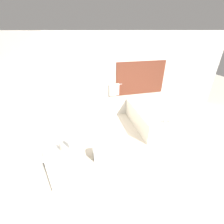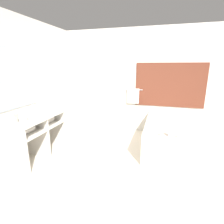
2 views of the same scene
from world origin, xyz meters
name	(u,v)px [view 1 (image 1 of 2)]	position (x,y,z in m)	size (l,w,h in m)	color
ground_plane	(149,157)	(0.00, 0.00, 0.00)	(16.00, 16.00, 0.00)	beige
wall_back_with_blinds	(123,77)	(0.02, 2.23, 1.35)	(7.40, 0.13, 2.70)	silver
wall_left_with_mirror	(36,122)	(-2.23, 0.00, 1.35)	(0.08, 7.40, 2.70)	silver
vanity_counter	(65,144)	(-1.88, 0.23, 0.61)	(0.62, 1.21, 0.84)	silver
sink_faucet	(54,128)	(-2.05, 0.39, 0.93)	(0.09, 0.04, 0.18)	silver
bathtub	(149,116)	(0.61, 1.29, 0.33)	(0.92, 1.80, 0.71)	silver
water_bottle_1	(70,143)	(-1.72, -0.20, 0.96)	(0.07, 0.07, 0.24)	white
soap_dispenser	(61,147)	(-1.88, -0.21, 0.92)	(0.05, 0.05, 0.17)	gray
waste_bin	(98,153)	(-1.18, 0.28, 0.14)	(0.25, 0.25, 0.28)	#B2B2B2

